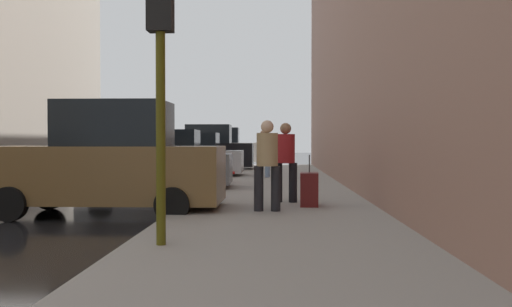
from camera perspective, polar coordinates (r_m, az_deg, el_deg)
ground_plane at (r=13.66m, az=-24.01°, el=-5.03°), size 120.00×120.00×0.00m
sidewalk at (r=12.29m, az=2.15°, el=-5.26°), size 4.00×40.00×0.15m
parked_bronze_suv at (r=11.62m, az=-14.61°, el=-0.94°), size 4.61×2.08×2.25m
parked_gray_coupe at (r=16.44m, az=-9.68°, el=-0.93°), size 4.24×2.14×1.79m
parked_silver_sedan at (r=22.09m, az=-6.69°, el=-0.37°), size 4.20×2.07×1.79m
parked_black_suv at (r=27.26m, az=-5.05°, el=0.33°), size 4.61×2.07×2.25m
parked_white_van at (r=33.29m, az=-3.79°, el=0.49°), size 4.63×2.11×2.25m
fire_hydrant at (r=18.30m, az=-2.79°, el=-1.80°), size 0.42×0.22×0.70m
traffic_light at (r=7.43m, az=-9.53°, el=11.22°), size 0.32×0.32×3.60m
pedestrian_in_red_jacket at (r=12.29m, az=2.98°, el=-0.45°), size 0.51×0.42×1.71m
pedestrian_in_tan_coat at (r=10.71m, az=1.13°, el=-0.70°), size 0.50×0.40×1.71m
pedestrian_in_jeans at (r=20.78m, az=0.73°, el=0.24°), size 0.51×0.42×1.71m
rolling_suitcase at (r=11.62m, az=5.35°, el=-3.58°), size 0.39×0.58×1.04m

